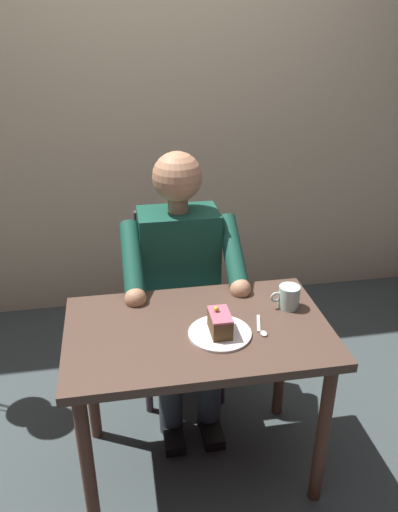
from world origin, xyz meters
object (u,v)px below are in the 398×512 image
object	(u,v)px
coffee_cup	(289,297)
dessert_spoon	(261,329)
dining_table	(198,350)
chair	(177,293)
cake_slice	(220,323)
seated_person	(182,283)

from	to	relation	value
coffee_cup	dessert_spoon	bearing A→B (deg)	42.13
dining_table	dessert_spoon	distance (m)	0.26
coffee_cup	dining_table	bearing A→B (deg)	11.99
chair	cake_slice	world-z (taller)	chair
chair	seated_person	size ratio (longest dim) A/B	0.73
seated_person	cake_slice	xyz separation A→B (m)	(-0.07, 0.50, 0.10)
dessert_spoon	coffee_cup	bearing A→B (deg)	-137.87
dining_table	chair	bearing A→B (deg)	-90.00
coffee_cup	chair	bearing A→B (deg)	-54.61
chair	cake_slice	size ratio (longest dim) A/B	7.46
seated_person	cake_slice	bearing A→B (deg)	98.10
coffee_cup	dessert_spoon	distance (m)	0.21
chair	dessert_spoon	xyz separation A→B (m)	(-0.23, 0.67, 0.21)
cake_slice	coffee_cup	distance (m)	0.34
seated_person	coffee_cup	xyz separation A→B (m)	(-0.38, 0.36, 0.10)
dining_table	cake_slice	bearing A→B (deg)	141.20
dining_table	seated_person	world-z (taller)	seated_person
cake_slice	chair	bearing A→B (deg)	-83.95
dining_table	coffee_cup	size ratio (longest dim) A/B	8.37
dining_table	chair	world-z (taller)	chair
chair	cake_slice	bearing A→B (deg)	96.05
chair	coffee_cup	bearing A→B (deg)	125.39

